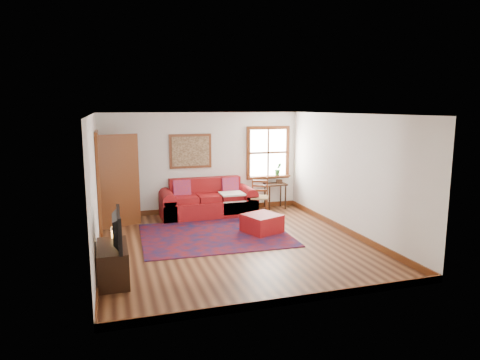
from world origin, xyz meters
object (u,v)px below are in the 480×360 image
object	(u,v)px
side_table	(275,188)
media_cabinet	(113,263)
red_leather_sofa	(208,203)
red_ottoman	(262,223)
ladder_back_chair	(259,195)

from	to	relation	value
side_table	media_cabinet	size ratio (longest dim) A/B	0.65
red_leather_sofa	media_cabinet	distance (m)	4.17
red_ottoman	side_table	world-z (taller)	side_table
red_ottoman	side_table	size ratio (longest dim) A/B	1.04
side_table	media_cabinet	xyz separation A→B (m)	(-4.14, -3.70, -0.26)
side_table	red_leather_sofa	bearing A→B (deg)	-173.48
red_leather_sofa	red_ottoman	xyz separation A→B (m)	(0.76, -1.76, -0.10)
ladder_back_chair	media_cabinet	world-z (taller)	ladder_back_chair
side_table	ladder_back_chair	distance (m)	0.88
red_leather_sofa	ladder_back_chair	world-z (taller)	ladder_back_chair
red_ottoman	side_table	xyz separation A→B (m)	(1.09, 1.98, 0.34)
red_ottoman	ladder_back_chair	world-z (taller)	ladder_back_chair
ladder_back_chair	red_ottoman	bearing A→B (deg)	-107.59
red_ottoman	side_table	distance (m)	2.28
side_table	ladder_back_chair	world-z (taller)	ladder_back_chair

